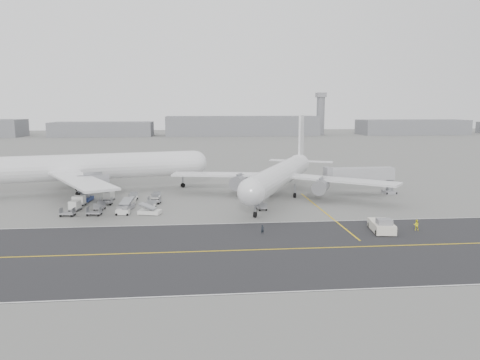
{
  "coord_description": "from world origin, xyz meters",
  "views": [
    {
      "loc": [
        4.65,
        -82.65,
        20.41
      ],
      "look_at": [
        14.0,
        12.0,
        5.58
      ],
      "focal_mm": 35.0,
      "sensor_mm": 36.0,
      "label": 1
    }
  ],
  "objects": [
    {
      "name": "pushback_tug",
      "position": [
        35.39,
        -10.21,
        1.02
      ],
      "size": [
        4.03,
        8.83,
        2.49
      ],
      "rotation": [
        0.0,
        0.0,
        -0.13
      ],
      "color": "silver",
      "rests_on": "ground"
    },
    {
      "name": "ground",
      "position": [
        0.0,
        0.0,
        0.0
      ],
      "size": [
        700.0,
        700.0,
        0.0
      ],
      "primitive_type": "plane",
      "color": "gray",
      "rests_on": "ground"
    },
    {
      "name": "horizon_buildings",
      "position": [
        30.0,
        260.0,
        0.0
      ],
      "size": [
        520.0,
        28.0,
        28.0
      ],
      "primitive_type": null,
      "color": "slate",
      "rests_on": "ground"
    },
    {
      "name": "jet_bridge",
      "position": [
        43.56,
        22.82,
        4.59
      ],
      "size": [
        17.45,
        3.75,
        6.58
      ],
      "rotation": [
        0.0,
        0.0,
        0.03
      ],
      "color": "gray",
      "rests_on": "ground"
    },
    {
      "name": "gse_cluster",
      "position": [
        -11.76,
        13.92,
        0.0
      ],
      "size": [
        26.29,
        25.59,
        2.1
      ],
      "primitive_type": null,
      "rotation": [
        0.0,
        0.0,
        -0.15
      ],
      "color": "gray",
      "rests_on": "ground"
    },
    {
      "name": "taxiway",
      "position": [
        5.02,
        -17.98,
        0.01
      ],
      "size": [
        220.0,
        59.0,
        0.03
      ],
      "color": "#2A2A2C",
      "rests_on": "ground"
    },
    {
      "name": "stray_dolly",
      "position": [
        17.92,
        8.33,
        0.0
      ],
      "size": [
        2.16,
        2.92,
        1.62
      ],
      "primitive_type": null,
      "rotation": [
        0.0,
        0.0,
        0.22
      ],
      "color": "silver",
      "rests_on": "ground"
    },
    {
      "name": "ground_crew_a",
      "position": [
        15.52,
        -9.73,
        0.78
      ],
      "size": [
        0.66,
        0.54,
        1.56
      ],
      "primitive_type": "imported",
      "rotation": [
        0.0,
        0.0,
        0.34
      ],
      "color": "black",
      "rests_on": "ground"
    },
    {
      "name": "airliner_b",
      "position": [
        24.44,
        21.36,
        5.28
      ],
      "size": [
        48.96,
        50.12,
        18.32
      ],
      "rotation": [
        0.0,
        0.0,
        -0.42
      ],
      "color": "white",
      "rests_on": "ground"
    },
    {
      "name": "ground_crew_b",
      "position": [
        41.54,
        -9.77,
        0.91
      ],
      "size": [
        1.08,
        0.97,
        1.81
      ],
      "primitive_type": "imported",
      "rotation": [
        0.0,
        0.0,
        2.75
      ],
      "color": "yellow",
      "rests_on": "ground"
    },
    {
      "name": "control_tower",
      "position": [
        100.0,
        265.0,
        16.25
      ],
      "size": [
        7.0,
        7.0,
        31.25
      ],
      "color": "slate",
      "rests_on": "ground"
    },
    {
      "name": "airliner_a",
      "position": [
        -22.78,
        30.6,
        6.3
      ],
      "size": [
        62.32,
        60.91,
        21.89
      ],
      "rotation": [
        0.0,
        0.0,
        1.82
      ],
      "color": "white",
      "rests_on": "ground"
    }
  ]
}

